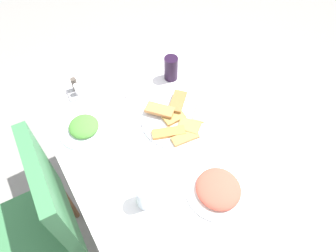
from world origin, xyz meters
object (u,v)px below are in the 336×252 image
object	(u,v)px
salad_plate_rice	(84,127)
paper_napkin	(117,85)
dining_chair	(39,223)
drinking_glass	(145,196)
soda_can	(171,68)
condiment_caddy	(77,90)
fork	(120,83)
spoon	(113,86)
pide_platter	(177,119)
salad_plate_greens	(218,189)
dining_table	(162,147)

from	to	relation	value
salad_plate_rice	paper_napkin	size ratio (longest dim) A/B	1.42
dining_chair	drinking_glass	bearing A→B (deg)	-122.22
soda_can	condiment_caddy	xyz separation A→B (m)	(0.14, 0.43, -0.04)
paper_napkin	soda_can	bearing A→B (deg)	-110.47
fork	spoon	bearing A→B (deg)	97.13
dining_chair	paper_napkin	distance (m)	0.70
pide_platter	salad_plate_rice	size ratio (longest dim) A/B	1.46
salad_plate_greens	soda_can	bearing A→B (deg)	-16.13
salad_plate_rice	paper_napkin	world-z (taller)	salad_plate_rice
drinking_glass	condiment_caddy	world-z (taller)	drinking_glass
salad_plate_rice	paper_napkin	distance (m)	0.29
fork	condiment_caddy	bearing A→B (deg)	83.32
dining_chair	drinking_glass	world-z (taller)	dining_chair
dining_chair	pide_platter	world-z (taller)	dining_chair
fork	dining_chair	bearing A→B (deg)	127.69
pide_platter	soda_can	world-z (taller)	soda_can
dining_table	drinking_glass	world-z (taller)	drinking_glass
paper_napkin	fork	bearing A→B (deg)	-90.00
salad_plate_rice	fork	distance (m)	0.30
dining_chair	condiment_caddy	bearing A→B (deg)	-44.60
dining_chair	drinking_glass	size ratio (longest dim) A/B	8.28
paper_napkin	spoon	xyz separation A→B (m)	(0.00, 0.02, 0.00)
dining_chair	soda_can	bearing A→B (deg)	-72.91
soda_can	salad_plate_greens	bearing A→B (deg)	163.87
salad_plate_greens	salad_plate_rice	size ratio (longest dim) A/B	1.09
soda_can	spoon	distance (m)	0.29
fork	spoon	xyz separation A→B (m)	(0.00, 0.04, 0.00)
pide_platter	dining_table	bearing A→B (deg)	111.74
salad_plate_rice	pide_platter	bearing A→B (deg)	-115.17
dining_table	pide_platter	world-z (taller)	pide_platter
soda_can	fork	bearing A→B (deg)	68.09
salad_plate_greens	condiment_caddy	xyz separation A→B (m)	(0.74, 0.25, 0.01)
condiment_caddy	fork	bearing A→B (deg)	-103.81
salad_plate_rice	salad_plate_greens	bearing A→B (deg)	-149.70
condiment_caddy	salad_plate_rice	bearing A→B (deg)	165.65
soda_can	drinking_glass	bearing A→B (deg)	139.83
spoon	condiment_caddy	world-z (taller)	condiment_caddy
drinking_glass	spoon	distance (m)	0.61
soda_can	dining_table	bearing A→B (deg)	141.97
drinking_glass	fork	world-z (taller)	drinking_glass
salad_plate_greens	salad_plate_rice	bearing A→B (deg)	30.30
pide_platter	salad_plate_rice	world-z (taller)	same
dining_table	salad_plate_rice	world-z (taller)	salad_plate_rice
dining_table	salad_plate_greens	distance (m)	0.34
pide_platter	salad_plate_greens	world-z (taller)	salad_plate_greens
salad_plate_greens	paper_napkin	world-z (taller)	salad_plate_greens
dining_table	soda_can	distance (m)	0.38
salad_plate_rice	fork	bearing A→B (deg)	-56.20
salad_plate_greens	fork	size ratio (longest dim) A/B	1.21
dining_chair	spoon	world-z (taller)	dining_chair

